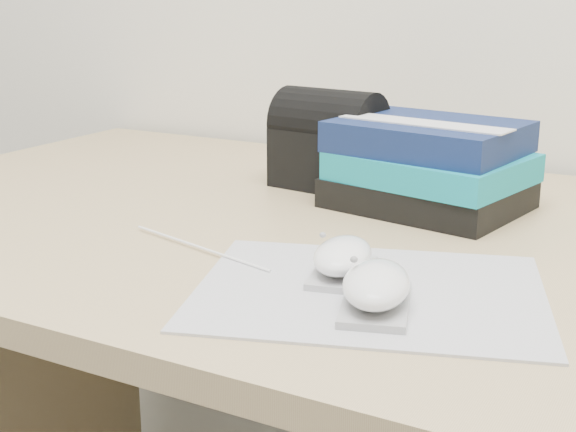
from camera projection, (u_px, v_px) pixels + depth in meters
The scene contains 7 objects.
desk at pixel (437, 397), 1.04m from camera, with size 1.60×0.80×0.73m.
mousepad at pixel (369, 291), 0.75m from camera, with size 0.32×0.25×0.00m, color #96969E.
mouse_rear at pixel (343, 258), 0.78m from camera, with size 0.08×0.11×0.04m.
mouse_front at pixel (376, 287), 0.70m from camera, with size 0.09×0.12×0.04m.
usb_cable at pixel (199, 247), 0.87m from camera, with size 0.00×0.00×0.22m, color white.
book_stack at pixel (429, 166), 1.03m from camera, with size 0.26×0.22×0.11m.
pouch at pixel (329, 140), 1.13m from camera, with size 0.16×0.12×0.14m.
Camera 1 is at (0.28, 0.73, 1.01)m, focal length 50.00 mm.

